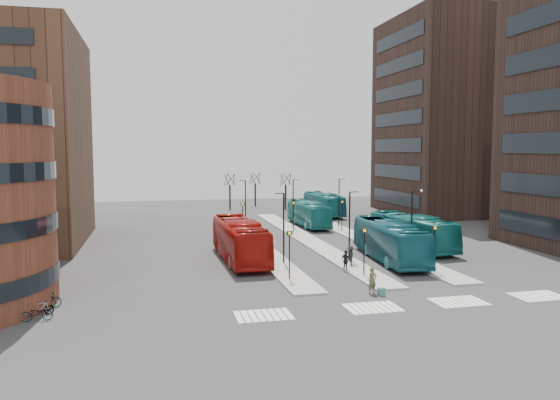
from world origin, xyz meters
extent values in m
plane|color=#2B2B2E|center=(0.00, 0.00, 0.00)|extent=(160.00, 160.00, 0.00)
cube|color=gray|center=(-4.00, 30.00, 0.07)|extent=(2.50, 45.00, 0.15)
cube|color=gray|center=(2.00, 30.00, 0.07)|extent=(2.50, 45.00, 0.15)
cube|color=gray|center=(8.00, 30.00, 0.07)|extent=(2.50, 45.00, 0.15)
cube|color=#1E1C9E|center=(0.67, 6.49, 0.28)|extent=(0.51, 0.44, 0.55)
imported|color=#9B120B|center=(-6.88, 20.32, 1.84)|extent=(3.42, 13.31, 3.69)
imported|color=#135562|center=(6.17, 17.31, 1.79)|extent=(4.09, 13.06, 3.58)
imported|color=#16706E|center=(5.15, 39.97, 1.61)|extent=(2.84, 11.56, 3.21)
imported|color=#13635F|center=(10.86, 22.41, 1.71)|extent=(4.28, 12.51, 3.42)
imported|color=#15646A|center=(10.66, 50.85, 1.68)|extent=(3.06, 12.11, 3.36)
imported|color=brown|center=(0.25, 7.08, 0.92)|extent=(0.77, 0.61, 1.85)
imported|color=black|center=(-7.36, 18.59, 0.93)|extent=(1.08, 0.95, 1.87)
imported|color=black|center=(0.89, 14.14, 0.86)|extent=(0.81, 1.09, 1.72)
imported|color=black|center=(1.88, 15.76, 0.88)|extent=(1.14, 1.31, 1.75)
imported|color=gray|center=(-21.00, 5.91, 0.45)|extent=(1.75, 0.72, 0.90)
imported|color=gray|center=(-21.00, 6.99, 0.45)|extent=(1.54, 0.76, 0.89)
imported|color=gray|center=(-21.00, 8.45, 0.50)|extent=(2.00, 1.19, 0.99)
cube|color=silver|center=(-9.50, 4.00, 0.01)|extent=(0.35, 2.40, 0.01)
cube|color=silver|center=(-9.07, 4.00, 0.01)|extent=(0.35, 2.40, 0.01)
cube|color=silver|center=(-8.64, 4.00, 0.01)|extent=(0.35, 2.40, 0.01)
cube|color=silver|center=(-8.21, 4.00, 0.01)|extent=(0.35, 2.40, 0.01)
cube|color=silver|center=(-7.79, 4.00, 0.01)|extent=(0.35, 2.40, 0.01)
cube|color=silver|center=(-7.36, 4.00, 0.01)|extent=(0.35, 2.40, 0.01)
cube|color=silver|center=(-6.93, 4.00, 0.01)|extent=(0.35, 2.40, 0.01)
cube|color=silver|center=(-6.50, 4.00, 0.01)|extent=(0.35, 2.40, 0.01)
cube|color=silver|center=(-2.50, 4.00, 0.01)|extent=(0.35, 2.40, 0.01)
cube|color=silver|center=(-2.07, 4.00, 0.01)|extent=(0.35, 2.40, 0.01)
cube|color=silver|center=(-1.64, 4.00, 0.01)|extent=(0.35, 2.40, 0.01)
cube|color=silver|center=(-1.21, 4.00, 0.01)|extent=(0.35, 2.40, 0.01)
cube|color=silver|center=(-0.79, 4.00, 0.01)|extent=(0.35, 2.40, 0.01)
cube|color=silver|center=(-0.36, 4.00, 0.01)|extent=(0.35, 2.40, 0.01)
cube|color=silver|center=(0.07, 4.00, 0.01)|extent=(0.35, 2.40, 0.01)
cube|color=silver|center=(0.50, 4.00, 0.01)|extent=(0.35, 2.40, 0.01)
cube|color=silver|center=(3.50, 4.00, 0.01)|extent=(0.35, 2.40, 0.01)
cube|color=silver|center=(3.93, 4.00, 0.01)|extent=(0.35, 2.40, 0.01)
cube|color=silver|center=(4.36, 4.00, 0.01)|extent=(0.35, 2.40, 0.01)
cube|color=silver|center=(4.79, 4.00, 0.01)|extent=(0.35, 2.40, 0.01)
cube|color=silver|center=(5.21, 4.00, 0.01)|extent=(0.35, 2.40, 0.01)
cube|color=silver|center=(5.64, 4.00, 0.01)|extent=(0.35, 2.40, 0.01)
cube|color=silver|center=(6.07, 4.00, 0.01)|extent=(0.35, 2.40, 0.01)
cube|color=silver|center=(6.50, 4.00, 0.01)|extent=(0.35, 2.40, 0.01)
cube|color=silver|center=(9.50, 4.00, 0.01)|extent=(0.35, 2.40, 0.01)
cube|color=silver|center=(9.93, 4.00, 0.01)|extent=(0.35, 2.40, 0.01)
cube|color=silver|center=(10.36, 4.00, 0.01)|extent=(0.35, 2.40, 0.01)
cube|color=silver|center=(10.79, 4.00, 0.01)|extent=(0.35, 2.40, 0.01)
cube|color=silver|center=(11.21, 4.00, 0.01)|extent=(0.35, 2.40, 0.01)
cube|color=silver|center=(11.64, 4.00, 0.01)|extent=(0.35, 2.40, 0.01)
cube|color=silver|center=(12.07, 4.00, 0.01)|extent=(0.35, 2.40, 0.01)
cube|color=silver|center=(12.50, 4.00, 0.01)|extent=(0.35, 2.40, 0.01)
cube|color=black|center=(21.94, 16.00, 2.50)|extent=(0.12, 16.00, 2.00)
cube|color=black|center=(21.94, 16.00, 6.50)|extent=(0.12, 16.00, 2.00)
cube|color=black|center=(21.94, 16.00, 10.50)|extent=(0.12, 16.00, 2.00)
cube|color=black|center=(21.94, 16.00, 14.50)|extent=(0.12, 16.00, 2.00)
cube|color=black|center=(32.00, 50.00, 15.00)|extent=(20.00, 20.00, 30.00)
cube|color=black|center=(21.94, 50.00, 2.50)|extent=(0.12, 16.00, 2.00)
cube|color=black|center=(21.94, 50.00, 6.50)|extent=(0.12, 16.00, 2.00)
cube|color=black|center=(21.94, 50.00, 10.50)|extent=(0.12, 16.00, 2.00)
cube|color=black|center=(21.94, 50.00, 14.50)|extent=(0.12, 16.00, 2.00)
cube|color=black|center=(21.94, 50.00, 18.50)|extent=(0.12, 16.00, 2.00)
cube|color=black|center=(21.94, 50.00, 22.50)|extent=(0.12, 16.00, 2.00)
cube|color=black|center=(21.94, 50.00, 26.50)|extent=(0.12, 16.00, 2.00)
cylinder|color=black|center=(-4.40, 12.00, 1.90)|extent=(0.10, 0.10, 3.50)
cube|color=black|center=(-4.40, 12.00, 3.65)|extent=(0.45, 0.10, 0.30)
cube|color=yellow|center=(-4.40, 11.94, 3.65)|extent=(0.20, 0.02, 0.20)
cylinder|color=black|center=(-4.40, 34.00, 1.90)|extent=(0.10, 0.10, 3.50)
cube|color=black|center=(-4.40, 34.00, 3.65)|extent=(0.45, 0.10, 0.30)
cube|color=yellow|center=(-4.40, 33.94, 3.65)|extent=(0.20, 0.02, 0.20)
cylinder|color=black|center=(1.60, 12.00, 1.90)|extent=(0.10, 0.10, 3.50)
cube|color=black|center=(1.60, 12.00, 3.65)|extent=(0.45, 0.10, 0.30)
cube|color=yellow|center=(1.60, 11.94, 3.65)|extent=(0.20, 0.02, 0.20)
cylinder|color=black|center=(1.60, 34.00, 1.90)|extent=(0.10, 0.10, 3.50)
cube|color=black|center=(1.60, 34.00, 3.65)|extent=(0.45, 0.10, 0.30)
cube|color=yellow|center=(1.60, 33.94, 3.65)|extent=(0.20, 0.02, 0.20)
cylinder|color=black|center=(7.60, 12.00, 1.90)|extent=(0.10, 0.10, 3.50)
cube|color=black|center=(7.60, 12.00, 3.65)|extent=(0.45, 0.10, 0.30)
cube|color=yellow|center=(7.60, 11.94, 3.65)|extent=(0.20, 0.02, 0.20)
cylinder|color=black|center=(7.60, 34.00, 1.90)|extent=(0.10, 0.10, 3.50)
cube|color=black|center=(7.60, 34.00, 3.65)|extent=(0.45, 0.10, 0.30)
cube|color=yellow|center=(7.60, 33.94, 3.65)|extent=(0.20, 0.02, 0.20)
cylinder|color=black|center=(-3.40, 18.00, 3.15)|extent=(0.14, 0.14, 6.00)
cylinder|color=black|center=(-3.85, 18.00, 6.15)|extent=(0.90, 0.08, 0.08)
sphere|color=silver|center=(-4.30, 18.00, 6.15)|extent=(0.24, 0.24, 0.24)
cylinder|color=black|center=(-3.40, 38.00, 3.15)|extent=(0.14, 0.14, 6.00)
cylinder|color=black|center=(-3.85, 38.00, 6.15)|extent=(0.90, 0.08, 0.08)
sphere|color=silver|center=(-4.30, 38.00, 6.15)|extent=(0.24, 0.24, 0.24)
cylinder|color=black|center=(2.60, 18.00, 3.15)|extent=(0.14, 0.14, 6.00)
cylinder|color=black|center=(3.05, 18.00, 6.15)|extent=(0.90, 0.08, 0.08)
sphere|color=silver|center=(3.50, 18.00, 6.15)|extent=(0.24, 0.24, 0.24)
cylinder|color=black|center=(2.60, 38.00, 3.15)|extent=(0.14, 0.14, 6.00)
cylinder|color=black|center=(3.05, 38.00, 6.15)|extent=(0.90, 0.08, 0.08)
sphere|color=silver|center=(3.50, 38.00, 6.15)|extent=(0.24, 0.24, 0.24)
cylinder|color=black|center=(8.60, 18.00, 3.15)|extent=(0.14, 0.14, 6.00)
cylinder|color=black|center=(9.05, 18.00, 6.15)|extent=(0.90, 0.08, 0.08)
sphere|color=silver|center=(9.50, 18.00, 6.15)|extent=(0.24, 0.24, 0.24)
cylinder|color=black|center=(8.60, 38.00, 3.15)|extent=(0.14, 0.14, 6.00)
cylinder|color=black|center=(9.05, 38.00, 6.15)|extent=(0.90, 0.08, 0.08)
sphere|color=silver|center=(9.50, 38.00, 6.15)|extent=(0.24, 0.24, 0.24)
cylinder|color=black|center=(-2.00, 62.00, 2.00)|extent=(0.30, 0.30, 4.00)
cylinder|color=black|center=(-1.30, 62.00, 4.90)|extent=(0.10, 1.56, 1.95)
cylinder|color=black|center=(-1.78, 62.67, 4.90)|extent=(1.48, 0.59, 1.97)
cylinder|color=black|center=(-2.57, 62.41, 4.90)|extent=(0.90, 1.31, 1.99)
cylinder|color=black|center=(-2.57, 61.59, 4.90)|extent=(0.89, 1.31, 1.99)
cylinder|color=black|center=(-1.79, 61.33, 4.90)|extent=(1.48, 0.58, 1.97)
cylinder|color=black|center=(3.00, 66.00, 2.00)|extent=(0.30, 0.30, 4.00)
cylinder|color=black|center=(3.70, 66.00, 4.90)|extent=(0.10, 1.56, 1.95)
cylinder|color=black|center=(3.22, 66.67, 4.90)|extent=(1.48, 0.59, 1.97)
cylinder|color=black|center=(2.43, 66.41, 4.90)|extent=(0.90, 1.31, 1.99)
cylinder|color=black|center=(2.43, 65.59, 4.90)|extent=(0.89, 1.31, 1.99)
cylinder|color=black|center=(3.21, 65.33, 4.90)|extent=(1.48, 0.58, 1.97)
cylinder|color=black|center=(7.00, 60.00, 2.00)|extent=(0.30, 0.30, 4.00)
cylinder|color=black|center=(7.70, 60.00, 4.90)|extent=(0.10, 1.56, 1.95)
cylinder|color=black|center=(7.22, 60.67, 4.90)|extent=(1.48, 0.59, 1.97)
cylinder|color=black|center=(6.43, 60.41, 4.90)|extent=(0.90, 1.31, 1.99)
cylinder|color=black|center=(6.43, 59.59, 4.90)|extent=(0.89, 1.31, 1.99)
cylinder|color=black|center=(7.21, 59.33, 4.90)|extent=(1.48, 0.58, 1.97)
camera|label=1|loc=(-14.26, -27.27, 9.93)|focal=35.00mm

